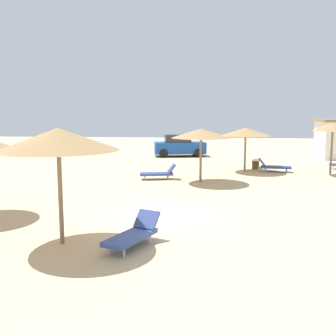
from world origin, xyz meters
TOP-DOWN VIEW (x-y plane):
  - ground_plane at (0.00, 0.00)m, footprint 80.00×80.00m
  - parasol_0 at (8.47, 9.48)m, footprint 2.22×2.22m
  - parasol_1 at (1.30, 6.55)m, footprint 2.94×2.94m
  - parasol_2 at (3.85, 10.30)m, footprint 2.91×2.91m
  - parasol_3 at (-2.28, -2.95)m, footprint 3.14×3.14m
  - lounger_1 at (-0.85, 7.17)m, footprint 1.94×1.00m
  - lounger_2 at (5.51, 10.28)m, footprint 1.92×0.85m
  - lounger_3 at (-0.35, -2.99)m, footprint 1.33×1.96m
  - bench_0 at (4.69, 11.80)m, footprint 0.68×1.55m
  - parked_car at (-0.50, 17.87)m, footprint 4.26×2.60m

SIDE VIEW (x-z plane):
  - ground_plane at x=0.00m, z-range 0.00..0.00m
  - lounger_3 at x=-0.35m, z-range -0.07..0.72m
  - lounger_2 at x=5.51m, z-range -0.07..0.72m
  - lounger_1 at x=-0.85m, z-range -0.08..0.73m
  - bench_0 at x=4.69m, z-range 0.10..0.59m
  - parked_car at x=-0.50m, z-range -0.04..1.68m
  - parasol_2 at x=3.85m, z-range 1.04..3.60m
  - parasol_1 at x=1.30m, z-range 1.09..3.74m
  - parasol_0 at x=8.47m, z-range 1.19..4.08m
  - parasol_3 at x=-2.28m, z-range 1.23..4.29m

